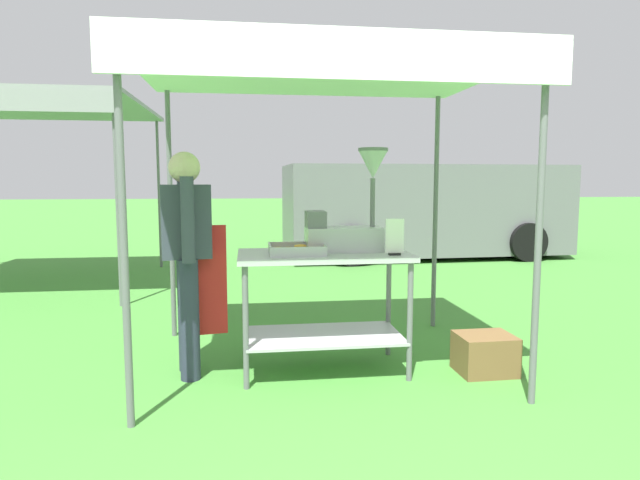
{
  "coord_description": "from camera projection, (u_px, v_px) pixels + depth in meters",
  "views": [
    {
      "loc": [
        -0.57,
        -2.94,
        1.4
      ],
      "look_at": [
        -0.03,
        1.08,
        0.96
      ],
      "focal_mm": 29.96,
      "sensor_mm": 36.0,
      "label": 1
    }
  ],
  "objects": [
    {
      "name": "vendor",
      "position": [
        188.0,
        252.0,
        3.8
      ],
      "size": [
        0.46,
        0.54,
        1.61
      ],
      "color": "#2D3347",
      "rests_on": "ground"
    },
    {
      "name": "neighbour_tent",
      "position": [
        12.0,
        108.0,
        6.89
      ],
      "size": [
        3.36,
        3.0,
        2.41
      ],
      "color": "slate",
      "rests_on": "ground"
    },
    {
      "name": "menu_sign",
      "position": [
        395.0,
        240.0,
        3.75
      ],
      "size": [
        0.13,
        0.05,
        0.26
      ],
      "color": "black",
      "rests_on": "donut_cart"
    },
    {
      "name": "donut_tray",
      "position": [
        296.0,
        251.0,
        3.81
      ],
      "size": [
        0.39,
        0.34,
        0.07
      ],
      "color": "#B7B7BC",
      "rests_on": "donut_cart"
    },
    {
      "name": "donut_fryer",
      "position": [
        348.0,
        219.0,
        3.97
      ],
      "size": [
        0.61,
        0.28,
        0.76
      ],
      "color": "#B7B7BC",
      "rests_on": "donut_cart"
    },
    {
      "name": "ground_plane",
      "position": [
        283.0,
        264.0,
        9.03
      ],
      "size": [
        70.0,
        70.0,
        0.0
      ],
      "primitive_type": "plane",
      "color": "#478E38"
    },
    {
      "name": "van_grey",
      "position": [
        424.0,
        209.0,
        9.98
      ],
      "size": [
        5.16,
        2.22,
        1.69
      ],
      "color": "slate",
      "rests_on": "ground"
    },
    {
      "name": "stall_canopy",
      "position": [
        322.0,
        78.0,
        3.85
      ],
      "size": [
        2.65,
        2.04,
        2.24
      ],
      "color": "slate",
      "rests_on": "ground"
    },
    {
      "name": "supply_crate",
      "position": [
        485.0,
        354.0,
        3.92
      ],
      "size": [
        0.41,
        0.34,
        0.29
      ],
      "color": "brown",
      "rests_on": "ground"
    },
    {
      "name": "donut_cart",
      "position": [
        324.0,
        285.0,
        3.92
      ],
      "size": [
        1.24,
        0.68,
        0.88
      ],
      "color": "#B7B7BC",
      "rests_on": "ground"
    }
  ]
}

